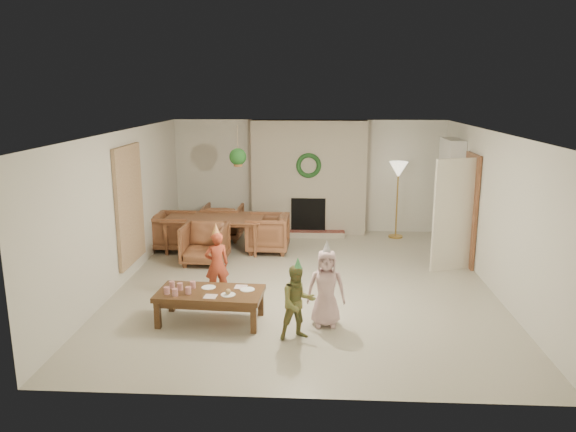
# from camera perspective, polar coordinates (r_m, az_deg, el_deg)

# --- Properties ---
(floor) EXTENTS (7.00, 7.00, 0.00)m
(floor) POSITION_cam_1_polar(r_m,az_deg,el_deg) (9.19, 1.75, -6.98)
(floor) COLOR #B7B29E
(floor) RESTS_ON ground
(ceiling) EXTENTS (7.00, 7.00, 0.00)m
(ceiling) POSITION_cam_1_polar(r_m,az_deg,el_deg) (8.66, 1.86, 8.76)
(ceiling) COLOR white
(ceiling) RESTS_ON wall_back
(wall_back) EXTENTS (7.00, 0.00, 7.00)m
(wall_back) POSITION_cam_1_polar(r_m,az_deg,el_deg) (12.28, 2.19, 4.17)
(wall_back) COLOR silver
(wall_back) RESTS_ON floor
(wall_front) EXTENTS (7.00, 0.00, 7.00)m
(wall_front) POSITION_cam_1_polar(r_m,az_deg,el_deg) (5.48, 0.93, -7.25)
(wall_front) COLOR silver
(wall_front) RESTS_ON floor
(wall_left) EXTENTS (0.00, 7.00, 7.00)m
(wall_left) POSITION_cam_1_polar(r_m,az_deg,el_deg) (9.40, -16.81, 0.84)
(wall_left) COLOR silver
(wall_left) RESTS_ON floor
(wall_right) EXTENTS (0.00, 7.00, 7.00)m
(wall_right) POSITION_cam_1_polar(r_m,az_deg,el_deg) (9.27, 20.67, 0.39)
(wall_right) COLOR silver
(wall_right) RESTS_ON floor
(fireplace_mass) EXTENTS (2.50, 0.40, 2.50)m
(fireplace_mass) POSITION_cam_1_polar(r_m,az_deg,el_deg) (12.08, 2.17, 4.02)
(fireplace_mass) COLOR #5A1818
(fireplace_mass) RESTS_ON floor
(fireplace_hearth) EXTENTS (1.60, 0.30, 0.12)m
(fireplace_hearth) POSITION_cam_1_polar(r_m,az_deg,el_deg) (11.99, 2.10, -1.87)
(fireplace_hearth) COLOR maroon
(fireplace_hearth) RESTS_ON floor
(fireplace_firebox) EXTENTS (0.75, 0.12, 0.75)m
(fireplace_firebox) POSITION_cam_1_polar(r_m,az_deg,el_deg) (12.06, 2.13, 0.13)
(fireplace_firebox) COLOR black
(fireplace_firebox) RESTS_ON floor
(fireplace_wreath) EXTENTS (0.54, 0.10, 0.54)m
(fireplace_wreath) POSITION_cam_1_polar(r_m,az_deg,el_deg) (11.81, 2.17, 5.28)
(fireplace_wreath) COLOR #19441E
(fireplace_wreath) RESTS_ON fireplace_mass
(floor_lamp_base) EXTENTS (0.31, 0.31, 0.03)m
(floor_lamp_base) POSITION_cam_1_polar(r_m,az_deg,el_deg) (12.17, 11.14, -2.10)
(floor_lamp_base) COLOR gold
(floor_lamp_base) RESTS_ON floor
(floor_lamp_post) EXTENTS (0.03, 0.03, 1.49)m
(floor_lamp_post) POSITION_cam_1_polar(r_m,az_deg,el_deg) (12.00, 11.29, 1.38)
(floor_lamp_post) COLOR gold
(floor_lamp_post) RESTS_ON floor
(floor_lamp_shade) EXTENTS (0.40, 0.40, 0.33)m
(floor_lamp_shade) POSITION_cam_1_polar(r_m,az_deg,el_deg) (11.87, 11.45, 4.77)
(floor_lamp_shade) COLOR beige
(floor_lamp_shade) RESTS_ON floor_lamp_post
(bookshelf_carcass) EXTENTS (0.30, 1.00, 2.20)m
(bookshelf_carcass) POSITION_cam_1_polar(r_m,az_deg,el_deg) (11.43, 16.47, 2.20)
(bookshelf_carcass) COLOR white
(bookshelf_carcass) RESTS_ON floor
(bookshelf_shelf_a) EXTENTS (0.30, 0.92, 0.03)m
(bookshelf_shelf_a) POSITION_cam_1_polar(r_m,az_deg,el_deg) (11.56, 16.16, -0.96)
(bookshelf_shelf_a) COLOR white
(bookshelf_shelf_a) RESTS_ON bookshelf_carcass
(bookshelf_shelf_b) EXTENTS (0.30, 0.92, 0.03)m
(bookshelf_shelf_b) POSITION_cam_1_polar(r_m,az_deg,el_deg) (11.48, 16.29, 0.98)
(bookshelf_shelf_b) COLOR white
(bookshelf_shelf_b) RESTS_ON bookshelf_carcass
(bookshelf_shelf_c) EXTENTS (0.30, 0.92, 0.03)m
(bookshelf_shelf_c) POSITION_cam_1_polar(r_m,az_deg,el_deg) (11.40, 16.42, 2.95)
(bookshelf_shelf_c) COLOR white
(bookshelf_shelf_c) RESTS_ON bookshelf_carcass
(bookshelf_shelf_d) EXTENTS (0.30, 0.92, 0.03)m
(bookshelf_shelf_d) POSITION_cam_1_polar(r_m,az_deg,el_deg) (11.34, 16.55, 4.93)
(bookshelf_shelf_d) COLOR white
(bookshelf_shelf_d) RESTS_ON bookshelf_carcass
(books_row_lower) EXTENTS (0.20, 0.40, 0.24)m
(books_row_lower) POSITION_cam_1_polar(r_m,az_deg,el_deg) (11.38, 16.28, -0.46)
(books_row_lower) COLOR #A7241E
(books_row_lower) RESTS_ON bookshelf_shelf_a
(books_row_mid) EXTENTS (0.20, 0.44, 0.24)m
(books_row_mid) POSITION_cam_1_polar(r_m,az_deg,el_deg) (11.49, 16.18, 1.72)
(books_row_mid) COLOR #276392
(books_row_mid) RESTS_ON bookshelf_shelf_b
(books_row_upper) EXTENTS (0.20, 0.36, 0.22)m
(books_row_upper) POSITION_cam_1_polar(r_m,az_deg,el_deg) (11.28, 16.47, 3.51)
(books_row_upper) COLOR #B27826
(books_row_upper) RESTS_ON bookshelf_shelf_c
(door_frame) EXTENTS (0.05, 0.86, 2.04)m
(door_frame) POSITION_cam_1_polar(r_m,az_deg,el_deg) (10.43, 18.43, 0.61)
(door_frame) COLOR brown
(door_frame) RESTS_ON floor
(door_leaf) EXTENTS (0.77, 0.32, 2.00)m
(door_leaf) POSITION_cam_1_polar(r_m,az_deg,el_deg) (9.98, 16.88, 0.06)
(door_leaf) COLOR beige
(door_leaf) RESTS_ON floor
(curtain_panel) EXTENTS (0.06, 1.20, 2.00)m
(curtain_panel) POSITION_cam_1_polar(r_m,az_deg,el_deg) (9.57, -16.19, 1.09)
(curtain_panel) COLOR #C2AE89
(curtain_panel) RESTS_ON wall_left
(dining_table) EXTENTS (1.96, 1.13, 0.68)m
(dining_table) POSITION_cam_1_polar(r_m,az_deg,el_deg) (11.00, -7.64, -1.85)
(dining_table) COLOR brown
(dining_table) RESTS_ON floor
(dining_chair_near) EXTENTS (0.82, 0.84, 0.75)m
(dining_chair_near) POSITION_cam_1_polar(r_m,az_deg,el_deg) (10.19, -8.64, -2.88)
(dining_chair_near) COLOR brown
(dining_chair_near) RESTS_ON floor
(dining_chair_far) EXTENTS (0.82, 0.84, 0.75)m
(dining_chair_far) POSITION_cam_1_polar(r_m,az_deg,el_deg) (11.79, -6.79, -0.63)
(dining_chair_far) COLOR brown
(dining_chair_far) RESTS_ON floor
(dining_chair_left) EXTENTS (0.84, 0.82, 0.75)m
(dining_chair_left) POSITION_cam_1_polar(r_m,az_deg,el_deg) (11.20, -11.90, -1.56)
(dining_chair_left) COLOR brown
(dining_chair_left) RESTS_ON floor
(dining_chair_right) EXTENTS (0.84, 0.82, 0.75)m
(dining_chair_right) POSITION_cam_1_polar(r_m,az_deg,el_deg) (10.82, -2.15, -1.80)
(dining_chair_right) COLOR brown
(dining_chair_right) RESTS_ON floor
(hanging_plant_cord) EXTENTS (0.01, 0.01, 0.70)m
(hanging_plant_cord) POSITION_cam_1_polar(r_m,az_deg,el_deg) (10.29, -5.28, 7.44)
(hanging_plant_cord) COLOR tan
(hanging_plant_cord) RESTS_ON ceiling
(hanging_plant_pot) EXTENTS (0.16, 0.16, 0.12)m
(hanging_plant_pot) POSITION_cam_1_polar(r_m,az_deg,el_deg) (10.33, -5.24, 5.51)
(hanging_plant_pot) COLOR brown
(hanging_plant_pot) RESTS_ON hanging_plant_cord
(hanging_plant_foliage) EXTENTS (0.32, 0.32, 0.32)m
(hanging_plant_foliage) POSITION_cam_1_polar(r_m,az_deg,el_deg) (10.31, -5.25, 6.17)
(hanging_plant_foliage) COLOR #194C1B
(hanging_plant_foliage) RESTS_ON hanging_plant_pot
(coffee_table_top) EXTENTS (1.48, 0.80, 0.07)m
(coffee_table_top) POSITION_cam_1_polar(r_m,az_deg,el_deg) (7.67, -8.12, -8.00)
(coffee_table_top) COLOR #4E321A
(coffee_table_top) RESTS_ON floor
(coffee_table_apron) EXTENTS (1.37, 0.69, 0.09)m
(coffee_table_apron) POSITION_cam_1_polar(r_m,az_deg,el_deg) (7.70, -8.10, -8.54)
(coffee_table_apron) COLOR #4E321A
(coffee_table_apron) RESTS_ON floor
(coffee_leg_fl) EXTENTS (0.08, 0.08, 0.38)m
(coffee_leg_fl) POSITION_cam_1_polar(r_m,az_deg,el_deg) (7.68, -13.44, -10.00)
(coffee_leg_fl) COLOR #4E321A
(coffee_leg_fl) RESTS_ON floor
(coffee_leg_fr) EXTENTS (0.08, 0.08, 0.38)m
(coffee_leg_fr) POSITION_cam_1_polar(r_m,az_deg,el_deg) (7.35, -3.60, -10.71)
(coffee_leg_fr) COLOR #4E321A
(coffee_leg_fr) RESTS_ON floor
(coffee_leg_bl) EXTENTS (0.08, 0.08, 0.38)m
(coffee_leg_bl) POSITION_cam_1_polar(r_m,az_deg,el_deg) (8.19, -12.05, -8.43)
(coffee_leg_bl) COLOR #4E321A
(coffee_leg_bl) RESTS_ON floor
(coffee_leg_br) EXTENTS (0.08, 0.08, 0.38)m
(coffee_leg_br) POSITION_cam_1_polar(r_m,az_deg,el_deg) (7.89, -2.85, -9.00)
(coffee_leg_br) COLOR #4E321A
(coffee_leg_br) RESTS_ON floor
(cup_a) EXTENTS (0.08, 0.08, 0.10)m
(cup_a) POSITION_cam_1_polar(r_m,az_deg,el_deg) (7.64, -12.53, -7.59)
(cup_a) COLOR silver
(cup_a) RESTS_ON coffee_table_top
(cup_b) EXTENTS (0.08, 0.08, 0.10)m
(cup_b) POSITION_cam_1_polar(r_m,az_deg,el_deg) (7.84, -12.00, -7.03)
(cup_b) COLOR silver
(cup_b) RESTS_ON coffee_table_top
(cup_c) EXTENTS (0.08, 0.08, 0.10)m
(cup_c) POSITION_cam_1_polar(r_m,az_deg,el_deg) (7.55, -11.70, -7.80)
(cup_c) COLOR silver
(cup_c) RESTS_ON coffee_table_top
(cup_d) EXTENTS (0.08, 0.08, 0.10)m
(cup_d) POSITION_cam_1_polar(r_m,az_deg,el_deg) (7.75, -11.19, -7.23)
(cup_d) COLOR silver
(cup_d) RESTS_ON coffee_table_top
(cup_e) EXTENTS (0.08, 0.08, 0.10)m
(cup_e) POSITION_cam_1_polar(r_m,az_deg,el_deg) (7.59, -10.36, -7.64)
(cup_e) COLOR silver
(cup_e) RESTS_ON coffee_table_top
(cup_f) EXTENTS (0.08, 0.08, 0.10)m
(cup_f) POSITION_cam_1_polar(r_m,az_deg,el_deg) (7.79, -9.89, -7.07)
(cup_f) COLOR silver
(cup_f) RESTS_ON coffee_table_top
(plate_a) EXTENTS (0.21, 0.21, 0.01)m
(plate_a) POSITION_cam_1_polar(r_m,az_deg,el_deg) (7.79, -8.28, -7.37)
(plate_a) COLOR white
(plate_a) RESTS_ON coffee_table_top
(plate_b) EXTENTS (0.21, 0.21, 0.01)m
(plate_b) POSITION_cam_1_polar(r_m,az_deg,el_deg) (7.49, -6.26, -8.15)
(plate_b) COLOR white
(plate_b) RESTS_ON coffee_table_top
(plate_c) EXTENTS (0.21, 0.21, 0.01)m
(plate_c) POSITION_cam_1_polar(r_m,az_deg,el_deg) (7.65, -4.26, -7.65)
(plate_c) COLOR white
(plate_c) RESTS_ON coffee_table_top
(food_scoop) EXTENTS (0.08, 0.08, 0.08)m
(food_scoop) POSITION_cam_1_polar(r_m,az_deg,el_deg) (7.47, -6.27, -7.84)
(food_scoop) COLOR tan
(food_scoop) RESTS_ON plate_b
(napkin_left) EXTENTS (0.18, 0.18, 0.01)m
(napkin_left) POSITION_cam_1_polar(r_m,az_deg,el_deg) (7.46, -8.09, -8.31)
(napkin_left) COLOR #DAA1A7
(napkin_left) RESTS_ON coffee_table_top
(napkin_right) EXTENTS (0.18, 0.18, 0.01)m
(napkin_right) POSITION_cam_1_polar(r_m,az_deg,el_deg) (7.75, -4.95, -7.38)
(napkin_right) COLOR #DAA1A7
(napkin_right) RESTS_ON coffee_table_top
(child_red) EXTENTS (0.44, 0.37, 1.03)m
(child_red) POSITION_cam_1_polar(r_m,az_deg,el_deg) (8.53, -7.43, -5.02)
(child_red) COLOR #A63B23
(child_red) RESTS_ON floor
(party_hat_red) EXTENTS (0.15, 0.15, 0.20)m
(party_hat_red) POSITION_cam_1_polar(r_m,az_deg,el_deg) (8.37, -7.54, -1.38)
(party_hat_red) COLOR gold
(party_hat_red) RESTS_ON child_red
(child_plaid) EXTENTS (0.57, 0.51, 0.98)m
(child_plaid) POSITION_cam_1_polar(r_m,az_deg,el_deg) (7.08, 1.02, -9.01)
(child_plaid) COLOR #9B652A
(child_plaid) RESTS_ON floor
(party_hat_plaid) EXTENTS (0.12, 0.12, 0.16)m
(party_hat_plaid) POSITION_cam_1_polar(r_m,az_deg,el_deg) (6.90, 1.04, -4.96)
(party_hat_plaid) COLOR #439E57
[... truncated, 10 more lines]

